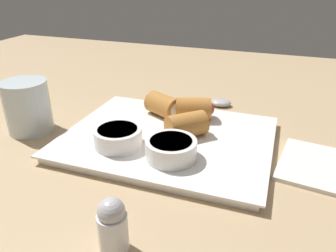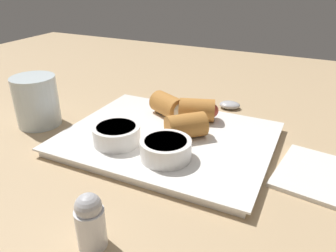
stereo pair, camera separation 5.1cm
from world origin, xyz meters
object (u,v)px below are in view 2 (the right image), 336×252
Objects in this scene: dipping_bowl_near at (166,148)px; dipping_bowl_far at (117,134)px; salt_shaker at (90,221)px; spoon at (224,105)px; drinking_glass at (37,101)px; serving_plate at (168,139)px; napkin at (335,182)px.

dipping_bowl_near and dipping_bowl_far have the same top height.
dipping_bowl_far is at bearing -64.08° from salt_shaker.
spoon is 36.66cm from drinking_glass.
dipping_bowl_near is at bearing -91.12° from salt_shaker.
dipping_bowl_near is at bearing 113.00° from serving_plate.
spoon is at bearing -92.64° from dipping_bowl_near.
drinking_glass is 1.40× the size of salt_shaker.
spoon reaches higher than napkin.
dipping_bowl_near is (-2.84, 6.70, 2.31)cm from serving_plate.
serving_plate is 8.79cm from dipping_bowl_far.
serving_plate is 25.30cm from drinking_glass.
dipping_bowl_near is 25.48cm from spoon.
napkin is 1.82× the size of drinking_glass.
serving_plate is at bearing -171.31° from drinking_glass.
dipping_bowl_far is at bearing 9.70° from napkin.
dipping_bowl_near reaches higher than spoon.
salt_shaker is at bearing 96.08° from serving_plate.
spoon is 28.76cm from napkin.
salt_shaker is at bearing 88.88° from dipping_bowl_near.
dipping_bowl_near is at bearing 87.36° from spoon.
salt_shaker reaches higher than napkin.
salt_shaker is at bearing 143.96° from drinking_glass.
dipping_bowl_near is at bearing 174.92° from dipping_bowl_far.
drinking_glass is (27.57, -2.92, 1.51)cm from dipping_bowl_near.
drinking_glass is at bearing -36.04° from salt_shaker.
salt_shaker reaches higher than serving_plate.
dipping_bowl_far reaches higher than serving_plate.
salt_shaker reaches higher than dipping_bowl_near.
napkin is at bearing -164.70° from dipping_bowl_near.
spoon is at bearing -112.36° from dipping_bowl_far.
salt_shaker reaches higher than dipping_bowl_far.
dipping_bowl_far is 0.45× the size of napkin.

